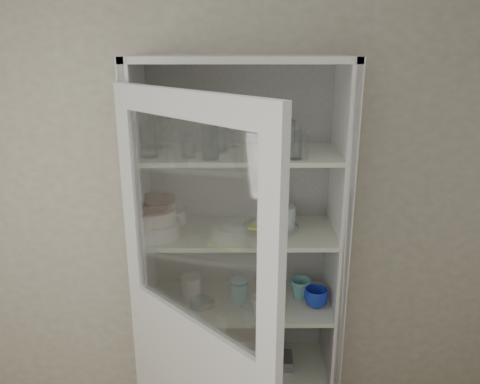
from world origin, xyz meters
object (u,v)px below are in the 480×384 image
at_px(grey_bowl_stack, 282,217).
at_px(teal_jar, 239,289).
at_px(cream_bowl, 155,215).
at_px(terracotta_bowl, 154,204).
at_px(plate_stack_back, 169,215).
at_px(mug_white, 260,305).
at_px(pantry_cabinet, 240,281).
at_px(goblet_2, 286,130).
at_px(yellow_trivet, 271,225).
at_px(goblet_0, 164,130).
at_px(cupboard_door, 196,366).
at_px(tin_box, 275,360).
at_px(cream_dish, 203,359).
at_px(mug_blue, 316,298).
at_px(mug_teal, 300,289).
at_px(plate_stack_front, 155,228).
at_px(white_ramekin, 271,218).
at_px(goblet_1, 233,132).
at_px(glass_platter, 271,228).
at_px(measuring_cups, 201,302).
at_px(white_canister, 191,287).
at_px(goblet_3, 286,132).

bearing_deg(grey_bowl_stack, teal_jar, -178.91).
bearing_deg(cream_bowl, terracotta_bowl, 0.00).
bearing_deg(plate_stack_back, mug_white, -26.33).
xyz_separation_m(pantry_cabinet, cream_bowl, (-0.41, -0.13, 0.42)).
distance_m(goblet_2, yellow_trivet, 0.48).
height_order(goblet_0, cream_bowl, goblet_0).
distance_m(cupboard_door, tin_box, 0.76).
bearing_deg(cream_dish, cupboard_door, -88.38).
relative_size(plate_stack_back, mug_blue, 1.51).
xyz_separation_m(grey_bowl_stack, mug_white, (-0.11, -0.14, -0.42)).
xyz_separation_m(plate_stack_back, mug_teal, (0.69, -0.08, -0.38)).
bearing_deg(goblet_0, cream_bowl, -102.06).
relative_size(cupboard_door, goblet_2, 11.95).
relative_size(plate_stack_front, terracotta_bowl, 1.18).
bearing_deg(yellow_trivet, goblet_0, 169.67).
xyz_separation_m(plate_stack_back, cream_bowl, (-0.04, -0.18, 0.07)).
relative_size(plate_stack_back, grey_bowl_stack, 1.44).
relative_size(plate_stack_back, white_ramekin, 1.27).
bearing_deg(yellow_trivet, pantry_cabinet, 159.13).
bearing_deg(goblet_1, mug_teal, -8.38).
distance_m(white_ramekin, mug_teal, 0.44).
distance_m(plate_stack_back, cream_bowl, 0.19).
height_order(goblet_1, glass_platter, goblet_1).
height_order(mug_teal, cream_dish, mug_teal).
distance_m(pantry_cabinet, white_ramekin, 0.41).
distance_m(goblet_0, terracotta_bowl, 0.37).
relative_size(terracotta_bowl, mug_blue, 1.67).
height_order(plate_stack_back, teal_jar, plate_stack_back).
distance_m(yellow_trivet, mug_white, 0.40).
bearing_deg(mug_blue, measuring_cups, -173.03).
bearing_deg(cream_dish, yellow_trivet, 1.93).
xyz_separation_m(yellow_trivet, mug_teal, (0.17, 0.02, -0.37)).
height_order(cream_bowl, measuring_cups, cream_bowl).
xyz_separation_m(plate_stack_back, yellow_trivet, (0.52, -0.10, -0.01)).
xyz_separation_m(grey_bowl_stack, measuring_cups, (-0.41, -0.08, -0.44)).
bearing_deg(pantry_cabinet, cream_dish, -160.63).
xyz_separation_m(terracotta_bowl, white_canister, (0.15, 0.09, -0.50)).
xyz_separation_m(glass_platter, measuring_cups, (-0.36, -0.07, -0.39)).
distance_m(grey_bowl_stack, mug_blue, 0.45).
xyz_separation_m(terracotta_bowl, glass_platter, (0.56, 0.07, -0.15)).
bearing_deg(cupboard_door, glass_platter, 104.09).
xyz_separation_m(mug_white, tin_box, (0.09, 0.11, -0.42)).
height_order(goblet_2, goblet_3, goblet_2).
bearing_deg(white_canister, yellow_trivet, -2.21).
height_order(glass_platter, grey_bowl_stack, grey_bowl_stack).
xyz_separation_m(cupboard_door, terracotta_bowl, (-0.22, 0.48, 0.55)).
relative_size(white_ramekin, measuring_cups, 1.34).
height_order(yellow_trivet, teal_jar, yellow_trivet).
distance_m(goblet_1, white_canister, 0.85).
xyz_separation_m(mug_blue, mug_teal, (-0.07, 0.09, 0.00)).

